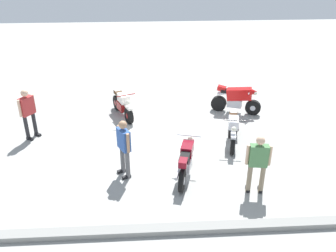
{
  "coord_description": "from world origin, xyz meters",
  "views": [
    {
      "loc": [
        0.58,
        11.13,
        6.18
      ],
      "look_at": [
        -0.07,
        0.58,
        0.75
      ],
      "focal_mm": 39.13,
      "sensor_mm": 36.0,
      "label": 1
    }
  ],
  "objects_px": {
    "person_in_red_shirt": "(28,110)",
    "motorcycle_cream_vintage": "(122,104)",
    "motorcycle_silver_cruiser": "(233,129)",
    "person_in_blue_shirt": "(124,145)",
    "person_in_green_shirt": "(258,161)",
    "motorcycle_maroon_cruiser": "(186,161)",
    "motorcycle_red_sportbike": "(237,99)"
  },
  "relations": [
    {
      "from": "person_in_red_shirt",
      "to": "motorcycle_cream_vintage",
      "type": "bearing_deg",
      "value": 60.28
    },
    {
      "from": "motorcycle_silver_cruiser",
      "to": "person_in_blue_shirt",
      "type": "xyz_separation_m",
      "value": [
        3.52,
        1.7,
        0.49
      ]
    },
    {
      "from": "motorcycle_cream_vintage",
      "to": "person_in_green_shirt",
      "type": "xyz_separation_m",
      "value": [
        -3.81,
        5.07,
        0.51
      ]
    },
    {
      "from": "motorcycle_cream_vintage",
      "to": "person_in_blue_shirt",
      "type": "relative_size",
      "value": 1.06
    },
    {
      "from": "motorcycle_cream_vintage",
      "to": "person_in_green_shirt",
      "type": "height_order",
      "value": "person_in_green_shirt"
    },
    {
      "from": "motorcycle_maroon_cruiser",
      "to": "motorcycle_silver_cruiser",
      "type": "bearing_deg",
      "value": -28.45
    },
    {
      "from": "person_in_blue_shirt",
      "to": "motorcycle_maroon_cruiser",
      "type": "bearing_deg",
      "value": 146.81
    },
    {
      "from": "motorcycle_maroon_cruiser",
      "to": "person_in_red_shirt",
      "type": "height_order",
      "value": "person_in_red_shirt"
    },
    {
      "from": "motorcycle_red_sportbike",
      "to": "motorcycle_silver_cruiser",
      "type": "relative_size",
      "value": 0.91
    },
    {
      "from": "motorcycle_red_sportbike",
      "to": "person_in_red_shirt",
      "type": "height_order",
      "value": "person_in_red_shirt"
    },
    {
      "from": "motorcycle_maroon_cruiser",
      "to": "person_in_green_shirt",
      "type": "xyz_separation_m",
      "value": [
        -1.79,
        0.87,
        0.47
      ]
    },
    {
      "from": "motorcycle_silver_cruiser",
      "to": "person_in_green_shirt",
      "type": "distance_m",
      "value": 2.79
    },
    {
      "from": "motorcycle_silver_cruiser",
      "to": "motorcycle_maroon_cruiser",
      "type": "bearing_deg",
      "value": -31.67
    },
    {
      "from": "motorcycle_maroon_cruiser",
      "to": "motorcycle_cream_vintage",
      "type": "bearing_deg",
      "value": 40.61
    },
    {
      "from": "motorcycle_cream_vintage",
      "to": "person_in_green_shirt",
      "type": "bearing_deg",
      "value": 14.33
    },
    {
      "from": "motorcycle_cream_vintage",
      "to": "person_in_green_shirt",
      "type": "distance_m",
      "value": 6.36
    },
    {
      "from": "person_in_red_shirt",
      "to": "person_in_green_shirt",
      "type": "relative_size",
      "value": 1.03
    },
    {
      "from": "motorcycle_cream_vintage",
      "to": "motorcycle_silver_cruiser",
      "type": "distance_m",
      "value": 4.45
    },
    {
      "from": "motorcycle_silver_cruiser",
      "to": "person_in_red_shirt",
      "type": "relative_size",
      "value": 1.17
    },
    {
      "from": "motorcycle_silver_cruiser",
      "to": "motorcycle_red_sportbike",
      "type": "bearing_deg",
      "value": 176.02
    },
    {
      "from": "motorcycle_cream_vintage",
      "to": "person_in_blue_shirt",
      "type": "xyz_separation_m",
      "value": [
        -0.27,
        4.03,
        0.53
      ]
    },
    {
      "from": "motorcycle_cream_vintage",
      "to": "person_in_red_shirt",
      "type": "height_order",
      "value": "person_in_red_shirt"
    },
    {
      "from": "motorcycle_cream_vintage",
      "to": "motorcycle_silver_cruiser",
      "type": "xyz_separation_m",
      "value": [
        -3.79,
        2.32,
        0.03
      ]
    },
    {
      "from": "motorcycle_maroon_cruiser",
      "to": "person_in_blue_shirt",
      "type": "relative_size",
      "value": 1.17
    },
    {
      "from": "motorcycle_maroon_cruiser",
      "to": "motorcycle_silver_cruiser",
      "type": "relative_size",
      "value": 0.99
    },
    {
      "from": "motorcycle_red_sportbike",
      "to": "motorcycle_silver_cruiser",
      "type": "bearing_deg",
      "value": -84.85
    },
    {
      "from": "motorcycle_red_sportbike",
      "to": "person_in_blue_shirt",
      "type": "xyz_separation_m",
      "value": [
        4.19,
        4.06,
        0.42
      ]
    },
    {
      "from": "person_in_red_shirt",
      "to": "person_in_blue_shirt",
      "type": "relative_size",
      "value": 1.01
    },
    {
      "from": "person_in_green_shirt",
      "to": "person_in_blue_shirt",
      "type": "bearing_deg",
      "value": 81.42
    },
    {
      "from": "person_in_red_shirt",
      "to": "motorcycle_silver_cruiser",
      "type": "bearing_deg",
      "value": 26.99
    },
    {
      "from": "motorcycle_maroon_cruiser",
      "to": "person_in_green_shirt",
      "type": "height_order",
      "value": "person_in_green_shirt"
    },
    {
      "from": "motorcycle_silver_cruiser",
      "to": "person_in_green_shirt",
      "type": "height_order",
      "value": "person_in_green_shirt"
    }
  ]
}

